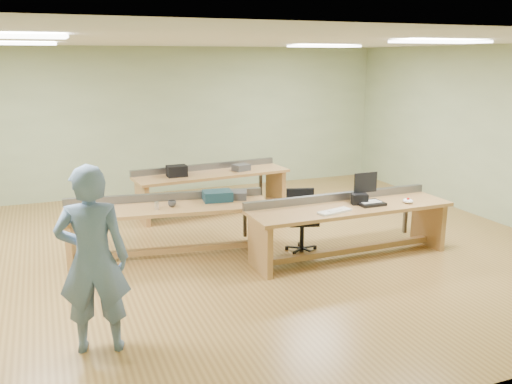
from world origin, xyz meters
The scene contains 22 objects.
floor centered at (0.00, 0.00, 0.00)m, with size 10.00×10.00×0.00m, color olive.
ceiling centered at (0.00, 0.00, 3.00)m, with size 10.00×10.00×0.00m, color silver.
wall_back centered at (0.00, 4.00, 1.50)m, with size 10.00×0.04×3.00m, color #A1B388.
wall_front centered at (0.00, -4.00, 1.50)m, with size 10.00×0.04×3.00m, color #A1B388.
wall_right centered at (5.00, 0.00, 1.50)m, with size 0.04×8.00×3.00m, color #A1B388.
fluor_panels centered at (0.00, 0.00, 2.97)m, with size 6.20×3.50×0.03m.
workbench_front centered at (1.73, -0.78, 0.56)m, with size 2.97×0.82×0.86m.
workbench_mid centered at (-0.65, 0.16, 0.56)m, with size 2.94×1.14×0.86m.
workbench_back centered at (0.59, 2.10, 0.56)m, with size 2.89×1.03×0.86m.
person centered at (-1.86, -2.11, 0.93)m, with size 0.67×0.44×1.85m, color slate.
laptop_base centered at (2.04, -0.84, 0.77)m, with size 0.37×0.30×0.04m, color black.
laptop_screen centered at (2.04, -0.70, 1.04)m, with size 0.37×0.02×0.29m, color black.
keyboard centered at (1.37, -1.01, 0.76)m, with size 0.49×0.16×0.03m, color beige.
trackball_mouse centered at (2.59, -0.98, 0.78)m, with size 0.14×0.16×0.07m, color white.
camera_bag centered at (1.91, -0.77, 0.83)m, with size 0.22×0.14×0.15m, color black.
task_chair centered at (1.22, -0.32, 0.33)m, with size 0.60×0.60×0.91m.
parts_bin_teal centered at (0.09, 0.17, 0.82)m, with size 0.41×0.31×0.14m, color #122E3B.
parts_bin_grey centered at (0.33, 0.19, 0.81)m, with size 0.41×0.26×0.11m, color #343436.
mug centered at (-0.60, 0.08, 0.80)m, with size 0.11×0.11×0.09m, color #343436.
drinks_can centered at (-0.83, 0.02, 0.80)m, with size 0.06×0.06×0.11m, color silver.
storage_box_back centered at (-0.07, 2.01, 0.85)m, with size 0.34×0.24×0.19m, color black.
tray_back centered at (1.15, 2.07, 0.81)m, with size 0.30×0.22×0.12m, color #343436.
Camera 1 is at (-2.20, -7.13, 2.78)m, focal length 38.00 mm.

